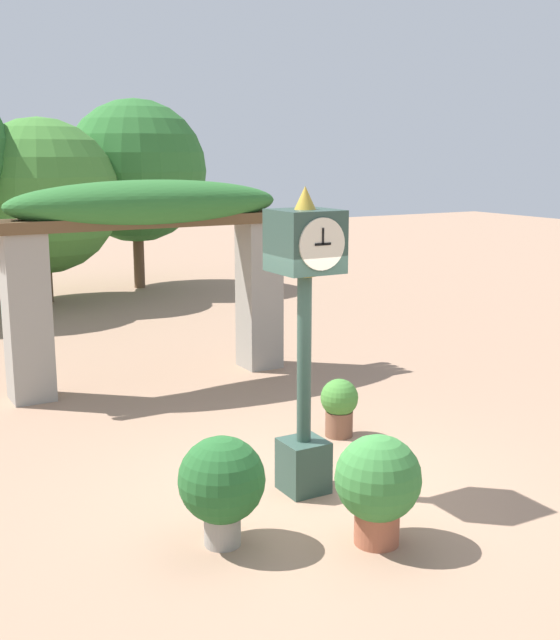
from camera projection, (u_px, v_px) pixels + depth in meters
name	position (u px, v px, depth m)	size (l,w,h in m)	color
ground_plane	(314.00, 491.00, 8.41)	(60.00, 60.00, 0.00)	#9E7A60
pedestal_clock	(304.00, 314.00, 8.04)	(0.62, 0.66, 3.17)	#2D473D
pergola	(149.00, 236.00, 11.98)	(4.90, 1.19, 3.09)	gray
potted_plant_near_left	(378.00, 483.00, 7.18)	(0.79, 0.79, 1.02)	#9E563D
potted_plant_near_right	(339.00, 405.00, 9.97)	(0.47, 0.47, 0.73)	brown
potted_plant_far_left	(222.00, 483.00, 7.15)	(0.79, 0.79, 1.02)	gray
tree_line	(11.00, 175.00, 18.41)	(9.36, 4.82, 5.40)	brown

